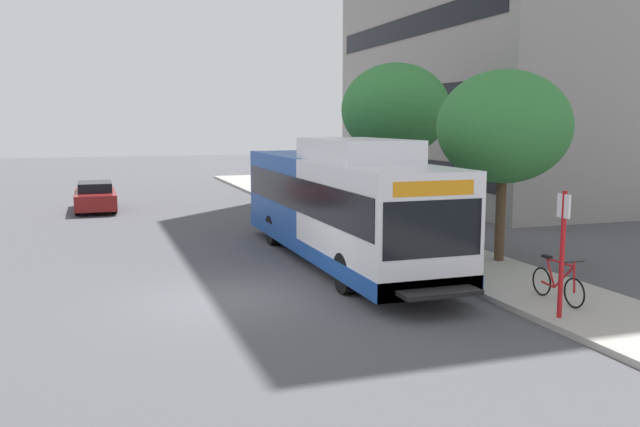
{
  "coord_description": "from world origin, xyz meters",
  "views": [
    {
      "loc": [
        -3.0,
        -15.03,
        4.11
      ],
      "look_at": [
        2.89,
        2.18,
        1.6
      ],
      "focal_mm": 37.43,
      "sensor_mm": 36.0,
      "label": 1
    }
  ],
  "objects_px": {
    "bicycle_parked": "(558,283)",
    "bus_stop_sign_pole": "(562,245)",
    "transit_bus": "(339,205)",
    "street_tree_mid_block": "(395,110)",
    "street_tree_near_stop": "(504,127)",
    "parked_car_far_lane": "(95,196)"
  },
  "relations": [
    {
      "from": "bus_stop_sign_pole",
      "to": "street_tree_near_stop",
      "type": "distance_m",
      "value": 6.16
    },
    {
      "from": "bicycle_parked",
      "to": "street_tree_near_stop",
      "type": "relative_size",
      "value": 0.32
    },
    {
      "from": "bicycle_parked",
      "to": "parked_car_far_lane",
      "type": "xyz_separation_m",
      "value": [
        -9.58,
        20.62,
        0.1
      ]
    },
    {
      "from": "transit_bus",
      "to": "street_tree_near_stop",
      "type": "relative_size",
      "value": 2.26
    },
    {
      "from": "transit_bus",
      "to": "parked_car_far_lane",
      "type": "relative_size",
      "value": 2.72
    },
    {
      "from": "street_tree_near_stop",
      "to": "street_tree_mid_block",
      "type": "distance_m",
      "value": 7.22
    },
    {
      "from": "bus_stop_sign_pole",
      "to": "transit_bus",
      "type": "bearing_deg",
      "value": 106.33
    },
    {
      "from": "street_tree_near_stop",
      "to": "parked_car_far_lane",
      "type": "height_order",
      "value": "street_tree_near_stop"
    },
    {
      "from": "parked_car_far_lane",
      "to": "street_tree_near_stop",
      "type": "bearing_deg",
      "value": -56.2
    },
    {
      "from": "bus_stop_sign_pole",
      "to": "street_tree_mid_block",
      "type": "distance_m",
      "value": 13.01
    },
    {
      "from": "street_tree_mid_block",
      "to": "parked_car_far_lane",
      "type": "distance_m",
      "value": 14.82
    },
    {
      "from": "street_tree_near_stop",
      "to": "street_tree_mid_block",
      "type": "bearing_deg",
      "value": 89.68
    },
    {
      "from": "bicycle_parked",
      "to": "parked_car_far_lane",
      "type": "height_order",
      "value": "parked_car_far_lane"
    },
    {
      "from": "street_tree_mid_block",
      "to": "parked_car_far_lane",
      "type": "bearing_deg",
      "value": 140.19
    },
    {
      "from": "bicycle_parked",
      "to": "street_tree_mid_block",
      "type": "distance_m",
      "value": 12.23
    },
    {
      "from": "transit_bus",
      "to": "parked_car_far_lane",
      "type": "height_order",
      "value": "transit_bus"
    },
    {
      "from": "bicycle_parked",
      "to": "bus_stop_sign_pole",
      "type": "bearing_deg",
      "value": -126.55
    },
    {
      "from": "bus_stop_sign_pole",
      "to": "bicycle_parked",
      "type": "height_order",
      "value": "bus_stop_sign_pole"
    },
    {
      "from": "street_tree_mid_block",
      "to": "parked_car_far_lane",
      "type": "height_order",
      "value": "street_tree_mid_block"
    },
    {
      "from": "transit_bus",
      "to": "street_tree_mid_block",
      "type": "xyz_separation_m",
      "value": [
        4.27,
        5.27,
        2.85
      ]
    },
    {
      "from": "street_tree_mid_block",
      "to": "bus_stop_sign_pole",
      "type": "bearing_deg",
      "value": -99.8
    },
    {
      "from": "transit_bus",
      "to": "bus_stop_sign_pole",
      "type": "distance_m",
      "value": 7.52
    }
  ]
}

